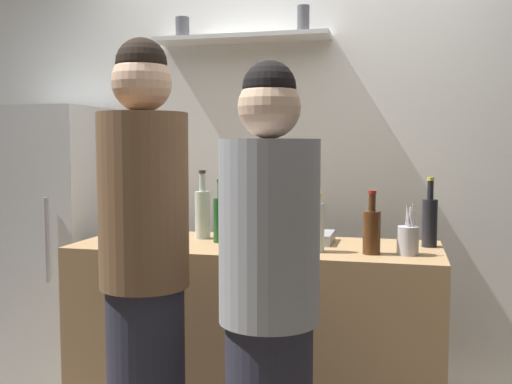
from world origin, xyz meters
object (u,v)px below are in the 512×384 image
at_px(utensil_holder, 408,240).
at_px(person_grey_hoodie, 269,310).
at_px(wine_bottle_pale_glass, 203,213).
at_px(wine_bottle_dark_glass, 430,221).
at_px(wine_bottle_green_glass, 220,218).
at_px(wine_bottle_amber_glass, 372,230).
at_px(water_bottle_plastic, 316,226).
at_px(baking_pan, 298,237).
at_px(person_brown_jacket, 145,273).
at_px(refrigerator, 51,244).

bearing_deg(utensil_holder, person_grey_hoodie, -123.98).
bearing_deg(wine_bottle_pale_glass, wine_bottle_dark_glass, 0.83).
relative_size(wine_bottle_green_glass, wine_bottle_amber_glass, 1.11).
xyz_separation_m(wine_bottle_amber_glass, water_bottle_plastic, (-0.24, -0.00, 0.01)).
xyz_separation_m(baking_pan, utensil_holder, (0.52, -0.22, 0.04)).
height_order(utensil_holder, person_grey_hoodie, person_grey_hoodie).
bearing_deg(wine_bottle_dark_glass, wine_bottle_green_glass, -173.67).
bearing_deg(wine_bottle_pale_glass, water_bottle_plastic, -21.29).
xyz_separation_m(wine_bottle_dark_glass, wine_bottle_amber_glass, (-0.25, -0.25, -0.02)).
xyz_separation_m(wine_bottle_pale_glass, wine_bottle_green_glass, (0.12, -0.09, -0.01)).
relative_size(wine_bottle_green_glass, person_brown_jacket, 0.17).
xyz_separation_m(refrigerator, utensil_holder, (2.01, -0.43, 0.17)).
relative_size(baking_pan, wine_bottle_green_glass, 1.10).
relative_size(refrigerator, person_grey_hoodie, 0.96).
distance_m(wine_bottle_green_glass, person_brown_jacket, 0.69).
distance_m(baking_pan, wine_bottle_dark_glass, 0.63).
bearing_deg(utensil_holder, wine_bottle_pale_glass, 167.79).
relative_size(utensil_holder, water_bottle_plastic, 0.85).
height_order(utensil_holder, wine_bottle_green_glass, wine_bottle_green_glass).
bearing_deg(wine_bottle_dark_glass, wine_bottle_pale_glass, -179.17).
height_order(baking_pan, wine_bottle_pale_glass, wine_bottle_pale_glass).
bearing_deg(wine_bottle_amber_glass, wine_bottle_pale_glass, 164.65).
bearing_deg(wine_bottle_green_glass, wine_bottle_amber_glass, -10.95).
distance_m(wine_bottle_pale_glass, wine_bottle_amber_glass, 0.89).
height_order(refrigerator, person_grey_hoodie, person_grey_hoodie).
bearing_deg(person_grey_hoodie, wine_bottle_pale_glass, -47.93).
distance_m(water_bottle_plastic, person_brown_jacket, 0.79).
height_order(wine_bottle_dark_glass, person_grey_hoodie, person_grey_hoodie).
height_order(water_bottle_plastic, person_brown_jacket, person_brown_jacket).
relative_size(refrigerator, person_brown_jacket, 0.90).
bearing_deg(person_brown_jacket, wine_bottle_pale_glass, -10.66).
relative_size(refrigerator, baking_pan, 4.66).
bearing_deg(person_grey_hoodie, utensil_holder, -113.20).
height_order(wine_bottle_green_glass, person_brown_jacket, person_brown_jacket).
distance_m(utensil_holder, person_brown_jacket, 1.12).
height_order(wine_bottle_pale_glass, wine_bottle_green_glass, wine_bottle_pale_glass).
bearing_deg(wine_bottle_dark_glass, person_brown_jacket, -144.23).
xyz_separation_m(refrigerator, person_grey_hoodie, (1.55, -1.11, 0.02)).
bearing_deg(wine_bottle_green_glass, water_bottle_plastic, -16.56).
bearing_deg(baking_pan, person_grey_hoodie, -86.30).
distance_m(baking_pan, wine_bottle_pale_glass, 0.50).
xyz_separation_m(wine_bottle_amber_glass, person_brown_jacket, (-0.82, -0.53, -0.12)).
bearing_deg(baking_pan, refrigerator, 172.26).
bearing_deg(wine_bottle_amber_glass, person_brown_jacket, -147.48).
relative_size(baking_pan, wine_bottle_amber_glass, 1.23).
distance_m(utensil_holder, wine_bottle_dark_glass, 0.26).
distance_m(refrigerator, baking_pan, 1.51).
distance_m(utensil_holder, wine_bottle_pale_glass, 1.03).
relative_size(utensil_holder, wine_bottle_green_glass, 0.72).
bearing_deg(utensil_holder, refrigerator, 168.01).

